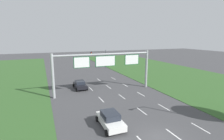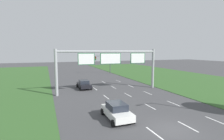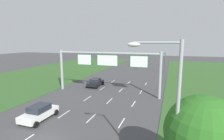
{
  "view_description": "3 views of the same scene",
  "coord_description": "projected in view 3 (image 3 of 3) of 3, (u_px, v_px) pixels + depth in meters",
  "views": [
    {
      "loc": [
        -9.78,
        -12.21,
        9.48
      ],
      "look_at": [
        0.96,
        14.29,
        4.03
      ],
      "focal_mm": 28.0,
      "sensor_mm": 36.0,
      "label": 1
    },
    {
      "loc": [
        -9.81,
        -11.45,
        6.64
      ],
      "look_at": [
        -0.04,
        14.12,
        3.69
      ],
      "focal_mm": 28.0,
      "sensor_mm": 36.0,
      "label": 2
    },
    {
      "loc": [
        9.81,
        -10.53,
        8.39
      ],
      "look_at": [
        0.9,
        15.63,
        3.89
      ],
      "focal_mm": 28.0,
      "sensor_mm": 36.0,
      "label": 3
    }
  ],
  "objects": [
    {
      "name": "traffic_light_mast",
      "position": [
        157.0,
        59.0,
        46.57
      ],
      "size": [
        4.76,
        0.49,
        5.6
      ],
      "color": "#47494F",
      "rests_on": "ground_plane"
    },
    {
      "name": "sign_gantry",
      "position": [
        107.0,
        64.0,
        27.82
      ],
      "size": [
        17.24,
        0.44,
        7.0
      ],
      "color": "#9EA0A5",
      "rests_on": "ground_plane"
    },
    {
      "name": "lane_dashes_inner_right",
      "position": [
        78.0,
        131.0,
        16.56
      ],
      "size": [
        0.14,
        44.4,
        0.01
      ],
      "color": "white",
      "rests_on": "ground_plane"
    },
    {
      "name": "lane_dashes_inner_left",
      "position": [
        47.0,
        125.0,
        17.67
      ],
      "size": [
        0.14,
        44.4,
        0.01
      ],
      "color": "white",
      "rests_on": "ground_plane"
    },
    {
      "name": "roadside_tree_near",
      "position": [
        204.0,
        134.0,
        8.82
      ],
      "size": [
        3.99,
        3.99,
        5.78
      ],
      "color": "#513823",
      "rests_on": "ground_plane"
    },
    {
      "name": "car_near_red",
      "position": [
        95.0,
        82.0,
        33.0
      ],
      "size": [
        2.16,
        4.05,
        1.53
      ],
      "rotation": [
        0.0,
        0.0,
        0.01
      ],
      "color": "black",
      "rests_on": "ground_plane"
    },
    {
      "name": "lane_dashes_slip",
      "position": [
        113.0,
        137.0,
        15.44
      ],
      "size": [
        0.14,
        44.4,
        0.01
      ],
      "color": "white",
      "rests_on": "ground_plane"
    },
    {
      "name": "car_lead_silver",
      "position": [
        39.0,
        112.0,
        18.91
      ],
      "size": [
        2.23,
        4.31,
        1.61
      ],
      "rotation": [
        0.0,
        0.0,
        -0.01
      ],
      "color": "white",
      "rests_on": "ground_plane"
    },
    {
      "name": "street_lamp",
      "position": [
        169.0,
        110.0,
        8.49
      ],
      "size": [
        2.61,
        0.32,
        8.5
      ],
      "color": "#9EA0A5",
      "rests_on": "ground_plane"
    }
  ]
}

